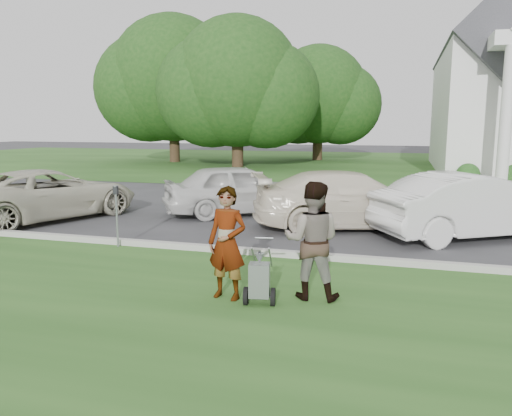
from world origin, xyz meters
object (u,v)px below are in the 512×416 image
at_px(tree_left, 237,88).
at_px(striping_cart, 259,281).
at_px(tree_back, 318,99).
at_px(person_right, 312,241).
at_px(car_d, 472,206).
at_px(car_a, 48,194).
at_px(car_c, 351,200).
at_px(car_b, 239,189).
at_px(parking_meter_near, 116,209).
at_px(tree_far, 173,85).
at_px(person_left, 227,244).

bearing_deg(tree_left, striping_cart, -70.78).
height_order(tree_back, striping_cart, tree_back).
relative_size(person_right, car_d, 0.39).
bearing_deg(car_d, car_a, 62.07).
bearing_deg(car_c, tree_back, -11.24).
bearing_deg(tree_left, car_b, -71.37).
relative_size(tree_left, car_b, 2.28).
bearing_deg(car_d, car_c, 49.13).
distance_m(striping_cart, parking_meter_near, 4.96).
xyz_separation_m(tree_far, person_left, (13.90, -27.17, -4.78)).
distance_m(tree_left, car_c, 20.56).
relative_size(car_b, car_c, 0.87).
xyz_separation_m(striping_cart, person_right, (0.72, 0.54, 0.56)).
xyz_separation_m(car_b, car_d, (6.57, -1.57, 0.02)).
height_order(tree_left, person_left, tree_left).
xyz_separation_m(tree_far, car_b, (11.65, -19.77, -4.90)).
height_order(person_left, car_a, person_left).
relative_size(tree_back, person_right, 5.05).
xyz_separation_m(parking_meter_near, car_b, (1.33, 4.87, -0.11)).
bearing_deg(tree_back, car_a, -97.52).
bearing_deg(person_right, person_left, 13.95).
height_order(tree_left, car_a, tree_left).
bearing_deg(car_d, tree_back, -14.36).
relative_size(tree_far, parking_meter_near, 8.09).
distance_m(tree_far, parking_meter_near, 27.14).
bearing_deg(tree_back, car_d, -72.66).
distance_m(tree_far, tree_back, 11.22).
distance_m(car_a, car_b, 5.73).
height_order(tree_far, parking_meter_near, tree_far).
height_order(car_b, car_d, car_d).
distance_m(person_left, car_b, 7.74).
bearing_deg(person_left, person_right, 26.54).
height_order(tree_left, striping_cart, tree_left).
height_order(person_left, car_d, person_left).
xyz_separation_m(tree_far, person_right, (15.20, -26.77, -4.74)).
relative_size(striping_cart, car_d, 0.21).
bearing_deg(car_b, parking_meter_near, 129.99).
xyz_separation_m(tree_left, tree_far, (-6.00, 3.00, 0.58)).
height_order(parking_meter_near, car_d, car_d).
bearing_deg(car_c, tree_far, 13.47).
relative_size(tree_left, tree_far, 0.91).
bearing_deg(tree_left, tree_back, 63.43).
relative_size(person_left, person_right, 0.96).
relative_size(person_left, parking_meter_near, 1.27).
distance_m(person_right, car_d, 6.22).
height_order(tree_back, person_left, tree_back).
relative_size(tree_left, car_c, 1.99).
distance_m(person_left, person_right, 1.36).
relative_size(person_right, car_b, 0.41).
xyz_separation_m(tree_back, car_d, (8.22, -26.34, -3.92)).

